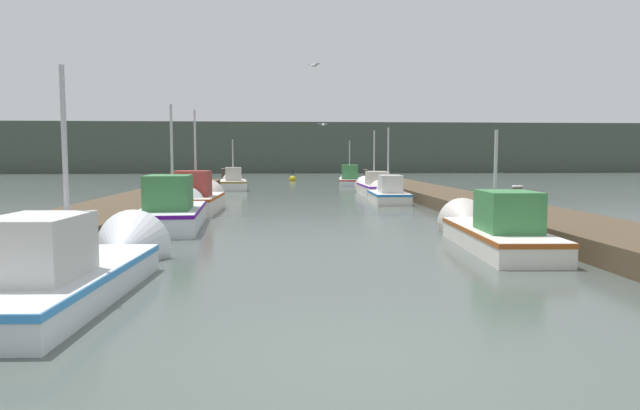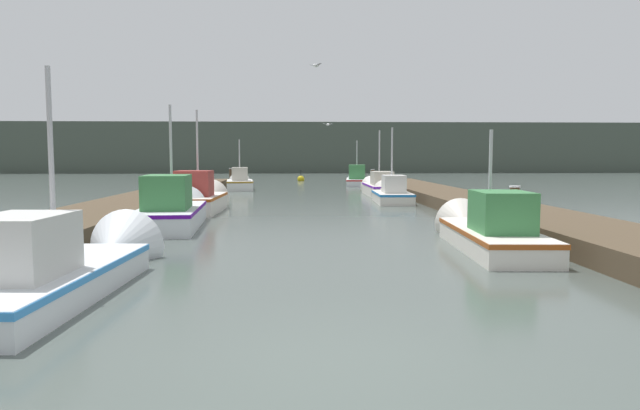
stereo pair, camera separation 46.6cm
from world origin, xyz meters
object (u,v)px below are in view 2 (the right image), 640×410
at_px(fishing_boat_3, 200,199).
at_px(mooring_piling_0, 373,178).
at_px(fishing_boat_6, 240,183).
at_px(mooring_piling_2, 231,176).
at_px(fishing_boat_1, 486,230).
at_px(fishing_boat_0, 71,264).
at_px(fishing_boat_5, 379,187).
at_px(seagull_lead, 316,65).
at_px(channel_buoy, 301,179).
at_px(seagull_1, 328,124).
at_px(fishing_boat_4, 391,194).
at_px(fishing_boat_7, 357,179).
at_px(fishing_boat_2, 173,210).
at_px(mooring_piling_1, 514,212).

relative_size(fishing_boat_3, mooring_piling_0, 4.20).
height_order(fishing_boat_6, mooring_piling_2, fishing_boat_6).
bearing_deg(fishing_boat_3, fishing_boat_1, -46.85).
height_order(fishing_boat_0, mooring_piling_2, fishing_boat_0).
relative_size(fishing_boat_5, seagull_lead, 12.35).
bearing_deg(fishing_boat_0, fishing_boat_5, 71.77).
bearing_deg(mooring_piling_0, seagull_lead, -104.60).
xyz_separation_m(mooring_piling_0, channel_buoy, (-5.07, 8.47, -0.44)).
distance_m(fishing_boat_6, seagull_1, 9.43).
height_order(fishing_boat_4, fishing_boat_7, fishing_boat_4).
distance_m(fishing_boat_7, mooring_piling_0, 2.07).
relative_size(fishing_boat_1, fishing_boat_5, 0.93).
relative_size(fishing_boat_5, mooring_piling_0, 5.02).
xyz_separation_m(fishing_boat_1, channel_buoy, (-4.09, 35.86, -0.24)).
distance_m(seagull_lead, seagull_1, 7.91).
height_order(fishing_boat_5, seagull_lead, seagull_lead).
bearing_deg(fishing_boat_3, fishing_boat_6, 90.64).
distance_m(fishing_boat_0, fishing_boat_1, 9.10).
xyz_separation_m(fishing_boat_1, fishing_boat_3, (-8.34, 9.30, 0.08)).
relative_size(fishing_boat_3, fishing_boat_5, 0.84).
distance_m(fishing_boat_2, fishing_boat_6, 19.36).
height_order(mooring_piling_0, mooring_piling_1, mooring_piling_1).
bearing_deg(channel_buoy, seagull_lead, -89.24).
bearing_deg(fishing_boat_7, fishing_boat_4, -84.55).
distance_m(fishing_boat_6, seagull_lead, 16.16).
relative_size(fishing_boat_3, mooring_piling_1, 3.66).
xyz_separation_m(fishing_boat_3, fishing_boat_5, (8.40, 8.84, -0.05)).
bearing_deg(channel_buoy, fishing_boat_4, -79.87).
bearing_deg(fishing_boat_4, fishing_boat_2, -131.66).
bearing_deg(fishing_boat_5, fishing_boat_2, -121.95).
bearing_deg(fishing_boat_4, mooring_piling_1, -82.35).
bearing_deg(mooring_piling_1, fishing_boat_2, 161.19).
bearing_deg(mooring_piling_2, fishing_boat_3, -86.88).
bearing_deg(fishing_boat_2, channel_buoy, 78.19).
distance_m(fishing_boat_5, mooring_piling_1, 16.88).
bearing_deg(fishing_boat_6, fishing_boat_0, -96.16).
bearing_deg(fishing_boat_6, mooring_piling_1, -73.47).
bearing_deg(fishing_boat_2, mooring_piling_0, 63.73).
bearing_deg(fishing_boat_5, fishing_boat_7, 89.91).
relative_size(fishing_boat_2, fishing_boat_5, 0.97).
bearing_deg(fishing_boat_4, fishing_boat_6, 129.23).
relative_size(fishing_boat_4, fishing_boat_7, 0.78).
relative_size(fishing_boat_4, seagull_lead, 8.87).
distance_m(channel_buoy, seagull_lead, 27.15).
bearing_deg(fishing_boat_4, fishing_boat_0, -113.98).
relative_size(fishing_boat_0, fishing_boat_3, 1.20).
bearing_deg(mooring_piling_2, seagull_lead, -74.86).
height_order(fishing_boat_2, mooring_piling_1, fishing_boat_2).
relative_size(fishing_boat_2, channel_buoy, 5.33).
height_order(fishing_boat_4, mooring_piling_1, fishing_boat_4).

